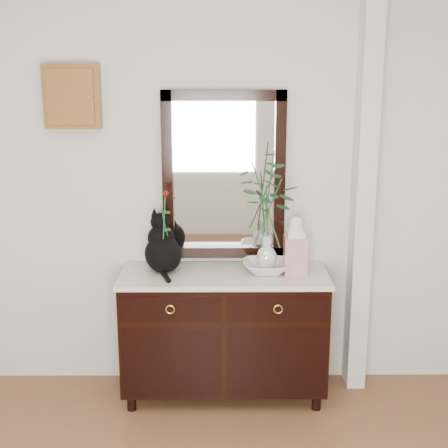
{
  "coord_description": "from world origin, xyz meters",
  "views": [
    {
      "loc": [
        0.08,
        -2.05,
        2.11
      ],
      "look_at": [
        0.1,
        1.63,
        1.2
      ],
      "focal_mm": 50.0,
      "sensor_mm": 36.0,
      "label": 1
    }
  ],
  "objects_px": {
    "cat": "(163,243)",
    "lotus_bowl": "(266,267)",
    "sideboard": "(224,328)",
    "ginger_jar": "(296,244)"
  },
  "relations": [
    {
      "from": "sideboard",
      "to": "lotus_bowl",
      "type": "bearing_deg",
      "value": 4.17
    },
    {
      "from": "cat",
      "to": "lotus_bowl",
      "type": "height_order",
      "value": "cat"
    },
    {
      "from": "ginger_jar",
      "to": "lotus_bowl",
      "type": "bearing_deg",
      "value": 179.38
    },
    {
      "from": "lotus_bowl",
      "to": "ginger_jar",
      "type": "xyz_separation_m",
      "value": [
        0.18,
        -0.0,
        0.15
      ]
    },
    {
      "from": "sideboard",
      "to": "cat",
      "type": "bearing_deg",
      "value": 171.8
    },
    {
      "from": "lotus_bowl",
      "to": "ginger_jar",
      "type": "bearing_deg",
      "value": -0.62
    },
    {
      "from": "lotus_bowl",
      "to": "ginger_jar",
      "type": "relative_size",
      "value": 0.79
    },
    {
      "from": "sideboard",
      "to": "lotus_bowl",
      "type": "distance_m",
      "value": 0.5
    },
    {
      "from": "cat",
      "to": "ginger_jar",
      "type": "relative_size",
      "value": 1.0
    },
    {
      "from": "cat",
      "to": "lotus_bowl",
      "type": "bearing_deg",
      "value": -20.44
    }
  ]
}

